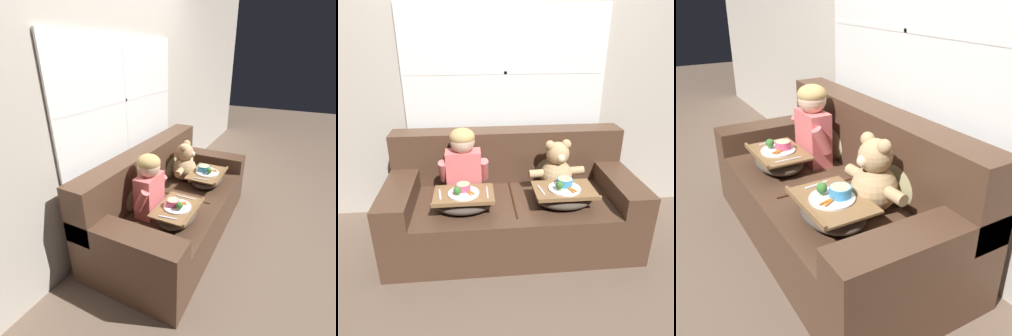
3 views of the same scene
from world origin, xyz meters
TOP-DOWN VIEW (x-y plane):
  - ground_plane at (0.00, 0.00)m, footprint 14.00×14.00m
  - wall_back_with_window at (0.00, 0.56)m, footprint 8.00×0.08m
  - couch at (0.00, 0.07)m, footprint 1.90×0.89m
  - throw_pillow_behind_child at (-0.36, 0.26)m, footprint 0.35×0.17m
  - throw_pillow_behind_teddy at (0.36, 0.26)m, footprint 0.36×0.17m
  - child_figure at (-0.36, 0.08)m, footprint 0.38×0.19m
  - teddy_bear at (0.37, 0.07)m, footprint 0.45×0.32m
  - lap_tray_child at (-0.37, -0.17)m, footprint 0.43×0.31m
  - lap_tray_teddy at (0.36, -0.17)m, footprint 0.44×0.32m

SIDE VIEW (x-z plane):
  - ground_plane at x=0.00m, z-range 0.00..0.00m
  - couch at x=0.00m, z-range -0.12..0.72m
  - lap_tray_child at x=-0.37m, z-range 0.37..0.58m
  - lap_tray_teddy at x=0.36m, z-range 0.37..0.58m
  - throw_pillow_behind_child at x=-0.36m, z-range 0.39..0.74m
  - throw_pillow_behind_teddy at x=0.36m, z-range 0.38..0.75m
  - teddy_bear at x=0.37m, z-range 0.37..0.79m
  - child_figure at x=-0.36m, z-range 0.43..0.96m
  - wall_back_with_window at x=0.00m, z-range 0.00..2.60m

